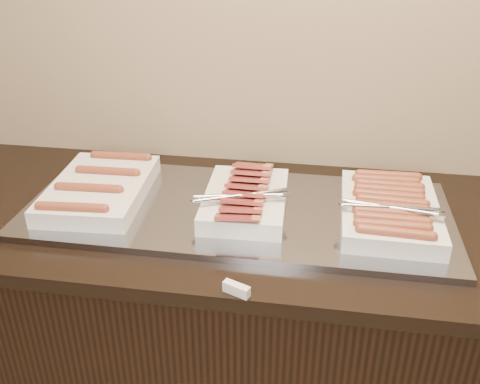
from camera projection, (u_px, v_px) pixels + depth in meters
name	position (u px, v px, depth m)	size (l,w,h in m)	color
counter	(243.00, 333.00, 1.74)	(2.06, 0.76, 0.90)	black
warming_tray	(237.00, 210.00, 1.53)	(1.20, 0.50, 0.02)	gray
dish_left	(100.00, 188.00, 1.57)	(0.29, 0.41, 0.07)	silver
dish_center	(245.00, 198.00, 1.50)	(0.27, 0.36, 0.09)	silver
dish_right	(390.00, 209.00, 1.45)	(0.27, 0.39, 0.08)	silver
label_holder	(236.00, 289.00, 1.21)	(0.06, 0.02, 0.03)	silver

